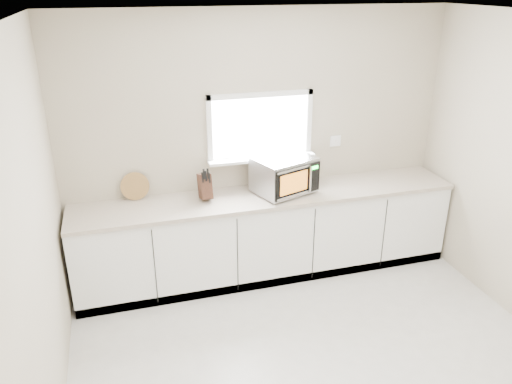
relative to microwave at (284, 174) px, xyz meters
name	(u,v)px	position (x,y,z in m)	size (l,w,h in m)	color
ground	(331,384)	(-0.17, -1.70, -1.11)	(4.00, 4.00, 0.00)	beige
back_wall	(260,144)	(-0.17, 0.29, 0.25)	(4.00, 0.17, 2.70)	#BFB498
cabinets	(267,236)	(-0.17, 0.00, -0.67)	(3.92, 0.60, 0.88)	white
countertop	(268,196)	(-0.17, -0.01, -0.21)	(3.92, 0.64, 0.04)	#BAAB99
microwave	(284,174)	(0.00, 0.00, 0.00)	(0.68, 0.61, 0.37)	black
knife_block	(205,186)	(-0.81, 0.04, -0.05)	(0.12, 0.24, 0.34)	#422217
cutting_board	(135,186)	(-1.46, 0.24, -0.05)	(0.28, 0.28, 0.02)	#A1733E
coffee_grinder	(307,177)	(0.27, 0.08, -0.09)	(0.14, 0.14, 0.21)	#B0B3B8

